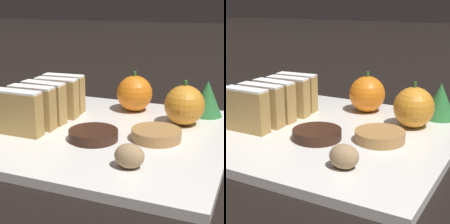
# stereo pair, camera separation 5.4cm
# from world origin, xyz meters

# --- Properties ---
(ground_plane) EXTENTS (6.00, 6.00, 0.00)m
(ground_plane) POSITION_xyz_m (0.00, 0.00, 0.00)
(ground_plane) COLOR black
(serving_platter) EXTENTS (0.34, 0.35, 0.01)m
(serving_platter) POSITION_xyz_m (0.00, 0.00, 0.01)
(serving_platter) COLOR white
(serving_platter) RESTS_ON ground_plane
(stollen_slice_front) EXTENTS (0.07, 0.02, 0.06)m
(stollen_slice_front) POSITION_xyz_m (-0.12, -0.06, 0.04)
(stollen_slice_front) COLOR tan
(stollen_slice_front) RESTS_ON serving_platter
(stollen_slice_second) EXTENTS (0.07, 0.02, 0.06)m
(stollen_slice_second) POSITION_xyz_m (-0.12, -0.03, 0.04)
(stollen_slice_second) COLOR tan
(stollen_slice_second) RESTS_ON serving_platter
(stollen_slice_third) EXTENTS (0.07, 0.03, 0.06)m
(stollen_slice_third) POSITION_xyz_m (-0.12, 0.00, 0.04)
(stollen_slice_third) COLOR tan
(stollen_slice_third) RESTS_ON serving_platter
(stollen_slice_fourth) EXTENTS (0.07, 0.03, 0.06)m
(stollen_slice_fourth) POSITION_xyz_m (-0.11, 0.03, 0.04)
(stollen_slice_fourth) COLOR tan
(stollen_slice_fourth) RESTS_ON serving_platter
(stollen_slice_fifth) EXTENTS (0.07, 0.03, 0.06)m
(stollen_slice_fifth) POSITION_xyz_m (-0.12, 0.06, 0.04)
(stollen_slice_fifth) COLOR tan
(stollen_slice_fifth) RESTS_ON serving_platter
(orange_near) EXTENTS (0.06, 0.06, 0.07)m
(orange_near) POSITION_xyz_m (0.09, 0.07, 0.04)
(orange_near) COLOR orange
(orange_near) RESTS_ON serving_platter
(orange_far) EXTENTS (0.06, 0.06, 0.07)m
(orange_far) POSITION_xyz_m (-0.01, 0.12, 0.04)
(orange_far) COLOR orange
(orange_far) RESTS_ON serving_platter
(walnut) EXTENTS (0.04, 0.03, 0.03)m
(walnut) POSITION_xyz_m (0.07, -0.11, 0.03)
(walnut) COLOR tan
(walnut) RESTS_ON serving_platter
(chocolate_cookie) EXTENTS (0.07, 0.07, 0.01)m
(chocolate_cookie) POSITION_xyz_m (-0.01, -0.04, 0.02)
(chocolate_cookie) COLOR #381E14
(chocolate_cookie) RESTS_ON serving_platter
(gingerbread_cookie) EXTENTS (0.07, 0.07, 0.02)m
(gingerbread_cookie) POSITION_xyz_m (0.07, -0.01, 0.02)
(gingerbread_cookie) COLOR #B27F47
(gingerbread_cookie) RESTS_ON serving_platter
(evergreen_sprig) EXTENTS (0.05, 0.05, 0.06)m
(evergreen_sprig) POSITION_xyz_m (0.12, 0.14, 0.04)
(evergreen_sprig) COLOR #2D7538
(evergreen_sprig) RESTS_ON serving_platter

